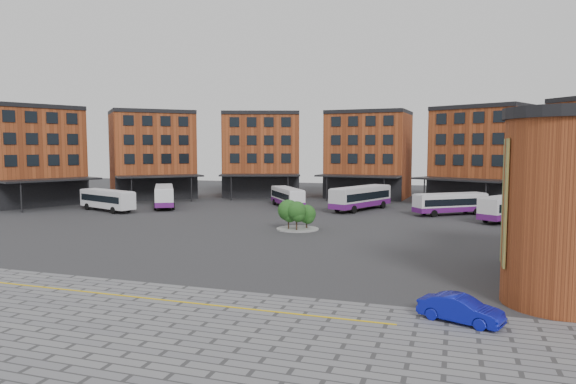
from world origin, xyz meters
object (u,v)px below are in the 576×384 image
(bus_e, at_px, (450,203))
(bus_f, at_px, (512,207))
(bus_c, at_px, (287,197))
(bus_d, at_px, (361,197))
(blue_car, at_px, (461,309))
(bus_a, at_px, (107,199))
(tree_island, at_px, (296,214))
(bus_b, at_px, (164,196))

(bus_e, bearing_deg, bus_f, 26.86)
(bus_c, distance_m, bus_d, 10.60)
(blue_car, bearing_deg, bus_a, 75.79)
(bus_c, height_order, bus_d, bus_d)
(bus_c, distance_m, blue_car, 49.10)
(tree_island, xyz_separation_m, blue_car, (15.91, -24.22, -1.05))
(bus_b, xyz_separation_m, bus_f, (45.57, 0.57, -0.02))
(bus_b, distance_m, bus_c, 17.52)
(bus_a, xyz_separation_m, bus_e, (43.70, 10.16, -0.18))
(bus_d, bearing_deg, blue_car, -50.88)
(bus_a, bearing_deg, bus_b, -17.01)
(bus_a, xyz_separation_m, bus_c, (21.48, 11.85, -0.18))
(bus_e, bearing_deg, bus_c, -130.87)
(bus_c, xyz_separation_m, blue_car, (23.19, -43.27, -0.83))
(bus_b, bearing_deg, bus_f, -30.99)
(bus_b, relative_size, bus_c, 1.12)
(bus_b, distance_m, bus_f, 45.57)
(bus_d, height_order, blue_car, bus_d)
(bus_b, distance_m, bus_e, 39.00)
(bus_b, distance_m, bus_d, 27.71)
(bus_e, height_order, bus_f, bus_f)
(bus_a, distance_m, bus_f, 50.92)
(bus_c, bearing_deg, bus_e, -39.02)
(bus_a, distance_m, bus_d, 34.12)
(bus_b, bearing_deg, bus_d, -20.38)
(bus_e, bearing_deg, blue_car, -35.17)
(bus_c, distance_m, bus_f, 29.44)
(tree_island, xyz_separation_m, bus_c, (-7.28, 19.05, -0.22))
(bus_b, distance_m, blue_car, 54.74)
(tree_island, xyz_separation_m, bus_a, (-28.76, 7.19, -0.04))
(tree_island, distance_m, bus_d, 19.11)
(tree_island, bearing_deg, bus_e, 49.27)
(bus_f, bearing_deg, bus_e, -173.34)
(blue_car, bearing_deg, bus_e, 22.24)
(bus_b, bearing_deg, bus_e, -25.87)
(bus_a, relative_size, bus_f, 0.99)
(tree_island, height_order, bus_d, bus_d)
(blue_car, bearing_deg, tree_island, 54.20)
(bus_e, bearing_deg, bus_a, -113.42)
(bus_b, xyz_separation_m, bus_e, (38.80, 3.97, -0.16))
(bus_c, relative_size, bus_e, 1.02)
(bus_e, height_order, blue_car, bus_e)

